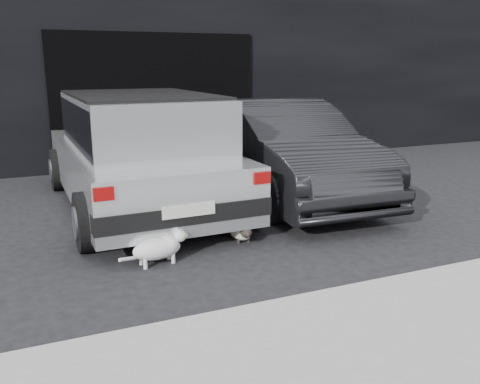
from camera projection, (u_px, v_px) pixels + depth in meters
name	position (u px, v px, depth m)	size (l,w,h in m)	color
ground	(160.00, 230.00, 6.33)	(80.00, 80.00, 0.00)	black
building_facade	(132.00, 42.00, 11.44)	(34.00, 4.00, 5.00)	black
garage_opening	(156.00, 101.00, 9.94)	(4.00, 0.10, 2.60)	black
curb	(350.00, 298.00, 4.37)	(18.00, 0.25, 0.12)	gray
sidewalk	(457.00, 374.00, 3.31)	(18.00, 2.20, 0.11)	gray
silver_hatchback	(139.00, 147.00, 7.11)	(2.29, 4.48, 1.63)	silver
second_car	(281.00, 149.00, 7.86)	(1.56, 4.48, 1.48)	black
cat_siamese	(241.00, 231.00, 5.96)	(0.28, 0.71, 0.24)	beige
cat_white	(160.00, 247.00, 5.25)	(0.76, 0.32, 0.36)	silver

